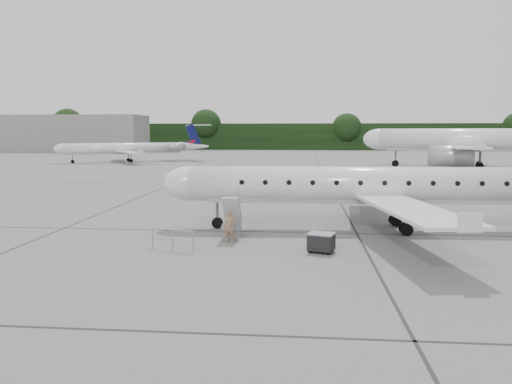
# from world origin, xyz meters

# --- Properties ---
(ground) EXTENTS (320.00, 320.00, 0.00)m
(ground) POSITION_xyz_m (0.00, 0.00, 0.00)
(ground) COLOR slate
(ground) RESTS_ON ground
(treeline) EXTENTS (260.00, 4.00, 8.00)m
(treeline) POSITION_xyz_m (0.00, 130.00, 4.00)
(treeline) COLOR black
(treeline) RESTS_ON ground
(terminal_building) EXTENTS (40.00, 14.00, 10.00)m
(terminal_building) POSITION_xyz_m (-70.00, 110.00, 5.00)
(terminal_building) COLOR slate
(terminal_building) RESTS_ON ground
(main_regional_jet) EXTENTS (28.80, 21.27, 7.19)m
(main_regional_jet) POSITION_xyz_m (-1.82, 4.65, 3.59)
(main_regional_jet) COLOR silver
(main_regional_jet) RESTS_ON ground
(airstair) EXTENTS (0.95, 2.50, 2.25)m
(airstair) POSITION_xyz_m (-10.06, 2.04, 1.13)
(airstair) COLOR silver
(airstair) RESTS_ON ground
(passenger) EXTENTS (0.66, 0.49, 1.64)m
(passenger) POSITION_xyz_m (-10.00, 0.65, 0.82)
(passenger) COLOR #856248
(passenger) RESTS_ON ground
(safety_railing) EXTENTS (2.13, 0.69, 1.00)m
(safety_railing) POSITION_xyz_m (-12.43, -1.29, 0.50)
(safety_railing) COLOR #93959B
(safety_railing) RESTS_ON ground
(baggage_cart) EXTENTS (1.35, 1.22, 0.97)m
(baggage_cart) POSITION_xyz_m (-5.48, -1.02, 0.49)
(baggage_cart) COLOR black
(baggage_cart) RESTS_ON ground
(bg_narrowbody) EXTENTS (39.09, 32.97, 11.99)m
(bg_narrowbody) POSITION_xyz_m (18.38, 53.54, 6.00)
(bg_narrowbody) COLOR silver
(bg_narrowbody) RESTS_ON ground
(bg_regional_left) EXTENTS (32.62, 29.89, 6.98)m
(bg_regional_left) POSITION_xyz_m (-38.73, 64.80, 3.49)
(bg_regional_left) COLOR silver
(bg_regional_left) RESTS_ON ground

